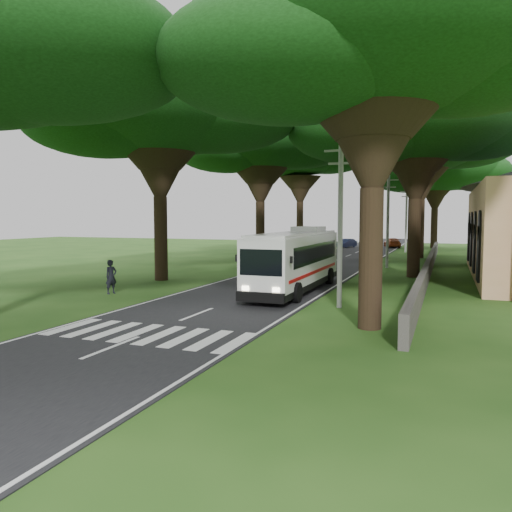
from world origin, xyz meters
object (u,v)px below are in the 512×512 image
pole_far (406,218)px  distant_car_c (392,243)px  pole_near (340,220)px  pedestrian (111,277)px  distant_car_b (347,243)px  pole_mid (388,219)px  coach_bus (296,260)px

pole_far → distant_car_c: (-2.50, 9.38, -3.49)m
pole_far → pole_near: bearing=-90.0°
distant_car_c → pedestrian: 50.78m
distant_car_b → distant_car_c: 6.57m
pole_mid → coach_bus: (-3.45, -15.67, -2.34)m
pole_near → distant_car_b: bearing=100.3°
distant_car_c → pole_near: bearing=78.0°
pole_near → coach_bus: 6.01m
pole_far → distant_car_b: bearing=141.7°
pedestrian → pole_mid: bearing=-13.2°
pole_mid → pole_far: 20.00m
distant_car_b → pedestrian: pedestrian is taller
pole_far → distant_car_c: 10.32m
pole_near → coach_bus: size_ratio=0.69×
distant_car_c → pedestrian: size_ratio=2.38×
pole_mid → pole_far: bearing=90.0°
coach_bus → distant_car_c: bearing=88.7°
distant_car_c → pedestrian: bearing=63.4°
coach_bus → distant_car_b: 42.70m
coach_bus → distant_car_b: bearing=96.7°
pole_far → coach_bus: size_ratio=0.69×
pole_near → pole_mid: (0.00, 20.00, 0.00)m
pedestrian → pole_near: bearing=-69.5°
pole_far → pole_mid: bearing=-90.0°
pole_near → coach_bus: pole_near is taller
distant_car_b → pedestrian: bearing=-75.4°
distant_car_b → pole_far: bearing=-18.5°
pole_near → distant_car_c: (-2.50, 49.38, -3.49)m
coach_bus → distant_car_b: (-5.05, 42.38, -1.20)m
pole_mid → pole_far: (0.00, 20.00, 0.00)m
pole_near → pedestrian: 13.23m
pole_near → distant_car_b: 47.62m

